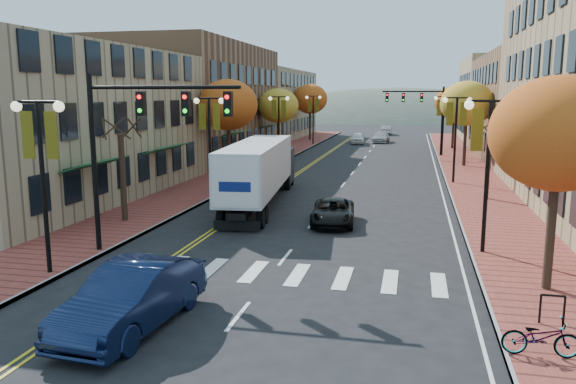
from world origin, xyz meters
The scene contains 32 objects.
ground centered at (0.00, 0.00, 0.00)m, with size 200.00×200.00×0.00m, color black.
sidewalk_left centered at (-9.00, 32.50, 0.07)m, with size 4.00×85.00×0.15m, color brown.
sidewalk_right centered at (9.00, 32.50, 0.07)m, with size 4.00×85.00×0.15m, color brown.
building_left_near centered at (-17.00, 13.00, 4.50)m, with size 12.00×22.00×9.00m, color #9E8966.
building_left_mid centered at (-17.00, 36.00, 5.50)m, with size 12.00×24.00×11.00m, color brown.
building_left_far centered at (-17.00, 61.00, 4.75)m, with size 12.00×26.00×9.50m, color #9E8966.
building_right_mid centered at (18.50, 42.00, 5.00)m, with size 15.00×24.00×10.00m, color brown.
building_right_far centered at (18.50, 64.00, 5.50)m, with size 15.00×20.00×11.00m, color #9E8966.
tree_left_a centered at (-9.00, 8.00, 2.25)m, with size 0.28×0.28×4.20m.
tree_left_b centered at (-9.00, 24.00, 5.45)m, with size 4.48×4.48×7.21m.
tree_left_c centered at (-9.00, 40.00, 5.05)m, with size 4.16×4.16×6.69m.
tree_left_d centered at (-9.00, 58.00, 5.60)m, with size 4.61×4.61×7.42m.
tree_right_a centered at (9.00, 2.00, 5.05)m, with size 4.16×4.16×6.69m.
tree_right_b centered at (9.00, 18.00, 2.25)m, with size 0.28×0.28×4.20m.
tree_right_c centered at (9.00, 34.00, 5.45)m, with size 4.48×4.48×7.21m.
tree_right_d centered at (9.00, 50.00, 5.29)m, with size 4.35×4.35×7.00m.
lamp_left_a centered at (-7.50, 0.00, 4.29)m, with size 1.96×0.36×6.05m.
lamp_left_b centered at (-7.50, 16.00, 4.29)m, with size 1.96×0.36×6.05m.
lamp_left_c centered at (-7.50, 34.00, 4.29)m, with size 1.96×0.36×6.05m.
lamp_left_d centered at (-7.50, 52.00, 4.29)m, with size 1.96×0.36×6.05m.
lamp_right_a centered at (7.50, 6.00, 4.29)m, with size 1.96×0.36×6.05m.
lamp_right_b centered at (7.50, 24.00, 4.29)m, with size 1.96×0.36×6.05m.
lamp_right_c centered at (7.50, 42.00, 4.29)m, with size 1.96×0.36×6.05m.
traffic_mast_near centered at (-5.48, 3.00, 4.92)m, with size 6.10×0.35×7.00m.
traffic_mast_far centered at (5.48, 42.00, 4.92)m, with size 6.10×0.34×7.00m.
semi_truck centered at (-3.75, 14.11, 2.12)m, with size 3.82×14.69×3.63m.
navy_sedan centered at (-2.52, -3.37, 0.88)m, with size 1.86×5.33×1.76m, color #0C1633.
black_suv centered at (0.99, 10.04, 0.60)m, with size 2.00×4.35×1.21m, color black.
car_far_white centered at (-2.32, 55.09, 0.72)m, with size 1.70×4.22×1.44m, color white.
car_far_silver centered at (0.50, 57.63, 0.70)m, with size 1.96×4.81×1.40m, color #A8A8B0.
car_far_oncoming centered at (0.50, 72.14, 0.70)m, with size 1.49×4.27×1.41m, color #B3B3BB.
bicycle centered at (7.80, -3.07, 0.62)m, with size 0.62×1.77×0.93m, color gray.
Camera 1 is at (4.71, -16.48, 6.26)m, focal length 35.00 mm.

